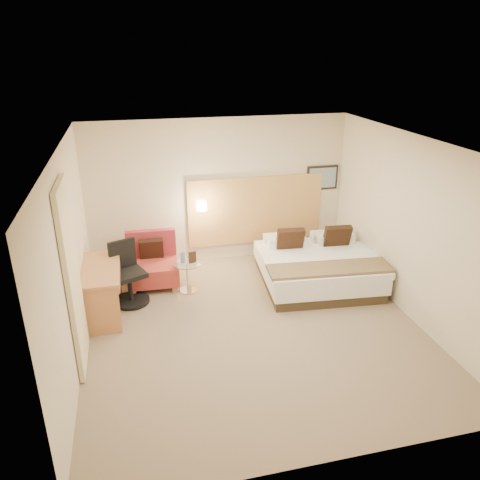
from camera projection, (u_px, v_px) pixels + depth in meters
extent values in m
cube|color=#837058|center=(253.00, 328.00, 6.89)|extent=(4.80, 5.00, 0.02)
cube|color=white|center=(256.00, 144.00, 5.85)|extent=(4.80, 5.00, 0.02)
cube|color=beige|center=(219.00, 192.00, 8.62)|extent=(4.80, 0.02, 2.70)
cube|color=beige|center=(329.00, 352.00, 4.12)|extent=(4.80, 0.02, 2.70)
cube|color=beige|center=(69.00, 261.00, 5.85)|extent=(0.02, 5.00, 2.70)
cube|color=beige|center=(412.00, 229.00, 6.89)|extent=(0.02, 5.00, 2.70)
cube|color=tan|center=(256.00, 210.00, 8.89)|extent=(2.60, 0.04, 1.30)
cube|color=black|center=(322.00, 178.00, 8.97)|extent=(0.62, 0.03, 0.47)
cube|color=gray|center=(323.00, 178.00, 8.96)|extent=(0.54, 0.01, 0.39)
cylinder|color=silver|center=(201.00, 205.00, 8.54)|extent=(0.02, 0.12, 0.02)
cube|color=#F3E2BE|center=(202.00, 206.00, 8.49)|extent=(0.15, 0.15, 0.15)
cube|color=beige|center=(73.00, 279.00, 5.69)|extent=(0.06, 0.90, 2.42)
cylinder|color=#778FB8|center=(182.00, 258.00, 7.72)|extent=(0.07, 0.07, 0.18)
cylinder|color=#92ACE2|center=(183.00, 257.00, 7.74)|extent=(0.07, 0.07, 0.18)
cube|color=#3A2617|center=(192.00, 257.00, 7.73)|extent=(0.13, 0.07, 0.20)
cube|color=#392D1C|center=(316.00, 277.00, 8.20)|extent=(1.98, 1.98, 0.17)
cube|color=white|center=(317.00, 266.00, 8.11)|extent=(2.05, 2.05, 0.28)
cube|color=white|center=(322.00, 262.00, 7.80)|extent=(2.06, 1.52, 0.09)
cube|color=white|center=(282.00, 240.00, 8.60)|extent=(0.69, 0.42, 0.17)
cube|color=white|center=(330.00, 237.00, 8.72)|extent=(0.69, 0.42, 0.17)
cube|color=white|center=(286.00, 240.00, 8.34)|extent=(0.69, 0.42, 0.17)
cube|color=silver|center=(335.00, 237.00, 8.46)|extent=(0.69, 0.42, 0.17)
cube|color=black|center=(290.00, 240.00, 8.14)|extent=(0.49, 0.29, 0.48)
cube|color=black|center=(337.00, 238.00, 8.26)|extent=(0.49, 0.29, 0.48)
cube|color=#C67228|center=(330.00, 268.00, 7.43)|extent=(2.02, 0.69, 0.05)
cube|color=tan|center=(134.00, 292.00, 7.76)|extent=(0.09, 0.09, 0.11)
cube|color=#A96850|center=(175.00, 289.00, 7.89)|extent=(0.09, 0.09, 0.11)
cube|color=#A9874F|center=(134.00, 276.00, 8.31)|extent=(0.09, 0.09, 0.11)
cube|color=#B87B56|center=(173.00, 273.00, 8.43)|extent=(0.09, 0.09, 0.11)
cube|color=#A0312B|center=(153.00, 271.00, 8.01)|extent=(0.88, 0.78, 0.32)
cube|color=maroon|center=(151.00, 243.00, 8.14)|extent=(0.86, 0.16, 0.48)
cube|color=black|center=(151.00, 250.00, 8.07)|extent=(0.41, 0.22, 0.42)
cylinder|color=silver|center=(188.00, 290.00, 7.93)|extent=(0.38, 0.38, 0.02)
cylinder|color=white|center=(188.00, 277.00, 7.84)|extent=(0.04, 0.04, 0.48)
cylinder|color=white|center=(187.00, 264.00, 7.74)|extent=(0.56, 0.56, 0.01)
cube|color=#B97948|center=(99.00, 269.00, 6.96)|extent=(0.58, 1.27, 0.04)
cube|color=#B97848|center=(101.00, 312.00, 6.59)|extent=(0.53, 0.04, 0.75)
cube|color=#B77947|center=(104.00, 275.00, 7.65)|extent=(0.53, 0.04, 0.75)
cube|color=#C9754E|center=(104.00, 274.00, 7.01)|extent=(0.48, 1.18, 0.11)
cylinder|color=black|center=(132.00, 301.00, 7.56)|extent=(0.74, 0.74, 0.04)
cylinder|color=black|center=(130.00, 287.00, 7.46)|extent=(0.09, 0.09, 0.44)
cube|color=black|center=(129.00, 274.00, 7.37)|extent=(0.60, 0.60, 0.08)
cube|color=black|center=(122.00, 254.00, 7.42)|extent=(0.43, 0.22, 0.46)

